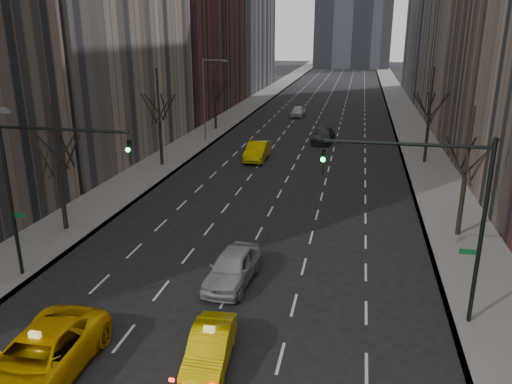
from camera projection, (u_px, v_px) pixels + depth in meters
The scene contains 16 objects.
sidewalk_left at pixel (245, 108), 79.90m from camera, with size 4.50×320.00×0.15m, color slate.
sidewalk_right at pixel (404, 113), 75.19m from camera, with size 4.50×320.00×0.15m, color slate.
tree_lw_b at pixel (59, 174), 30.31m from camera, with size 3.36×3.50×7.82m.
tree_lw_c at pixel (160, 123), 45.10m from camera, with size 3.36×3.50×8.74m.
tree_lw_d at pixel (215, 101), 62.01m from camera, with size 3.36×3.50×7.36m.
tree_rw_b at pixel (465, 178), 29.41m from camera, with size 3.36×3.50×7.82m.
tree_rw_c at pixel (429, 121), 46.07m from camera, with size 3.36×3.50×8.74m.
traffic_mast_left at pixel (38, 175), 23.61m from camera, with size 6.69×0.39×8.00m.
traffic_mast_right at pixel (441, 201), 20.11m from camera, with size 6.69×0.39×8.00m.
streetlight_far at pixel (207, 91), 54.63m from camera, with size 2.83×0.22×9.00m.
taxi_suv at pixel (39, 359), 17.79m from camera, with size 2.93×6.35×1.76m, color #E8AA04.
taxi_sedan at pixel (210, 348), 18.72m from camera, with size 1.46×4.20×1.38m, color #DFBE04.
silver_sedan_ahead at pixel (233, 267), 24.73m from camera, with size 1.97×4.90×1.67m, color #989BA0.
far_taxi at pixel (257, 151), 48.28m from camera, with size 1.83×5.23×1.72m, color #DABA04.
far_suv_grey at pixel (323, 135), 55.92m from camera, with size 2.19×5.38×1.56m, color #2F2F34.
far_car_white at pixel (298, 111), 72.44m from camera, with size 1.76×4.38×1.49m, color silver.
Camera 1 is at (5.62, -8.13, 12.06)m, focal length 35.00 mm.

